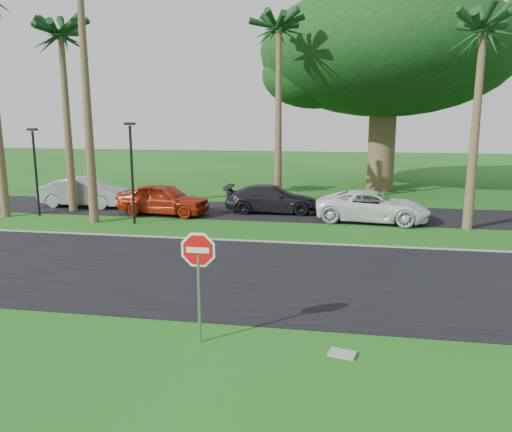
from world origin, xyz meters
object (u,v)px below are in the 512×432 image
object	(u,v)px
car_minivan	(373,207)
car_red	(164,199)
stop_sign_near	(198,265)
car_silver	(84,193)
car_dark	(272,199)

from	to	relation	value
car_minivan	car_red	bearing A→B (deg)	96.27
stop_sign_near	car_minivan	xyz separation A→B (m)	(4.42, 13.86, -1.05)
car_red	car_minivan	xyz separation A→B (m)	(10.34, -0.01, -0.06)
stop_sign_near	car_silver	distance (m)	18.81
car_silver	car_dark	bearing A→B (deg)	-89.10
car_red	car_dark	size ratio (longest dim) A/B	0.96
car_silver	stop_sign_near	bearing A→B (deg)	-143.90
car_dark	car_minivan	size ratio (longest dim) A/B	0.93
stop_sign_near	car_dark	size ratio (longest dim) A/B	0.54
stop_sign_near	car_silver	world-z (taller)	stop_sign_near
car_silver	car_minivan	bearing A→B (deg)	-94.83
car_silver	car_minivan	distance (m)	15.49
car_silver	car_dark	size ratio (longest dim) A/B	0.99
stop_sign_near	car_silver	bearing A→B (deg)	125.85
stop_sign_near	car_red	xyz separation A→B (m)	(-5.91, 13.86, -0.99)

